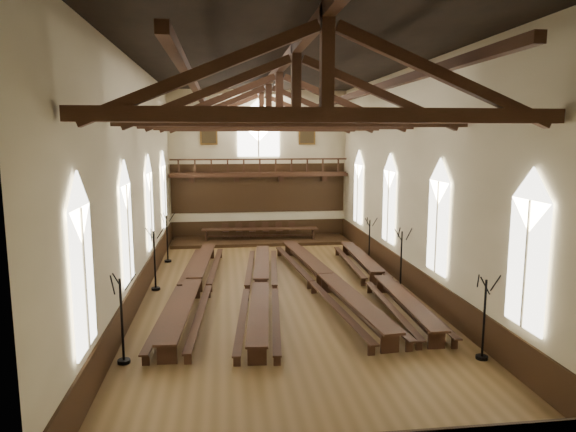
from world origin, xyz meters
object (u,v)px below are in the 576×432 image
(candelabrum_left_near, at_px, (123,336))
(candelabrum_right_far, at_px, (369,249))
(refectory_row_c, at_px, (325,278))
(high_table, at_px, (260,230))
(refectory_row_a, at_px, (194,283))
(candelabrum_right_near, at_px, (483,334))
(candelabrum_left_mid, at_px, (155,271))
(candelabrum_right_mid, at_px, (401,271))
(candelabrum_left_far, at_px, (167,247))
(dais, at_px, (260,241))
(refectory_row_d, at_px, (380,278))
(refectory_row_b, at_px, (261,285))

(candelabrum_left_near, relative_size, candelabrum_right_far, 1.13)
(refectory_row_c, relative_size, high_table, 1.94)
(refectory_row_c, height_order, candelabrum_left_near, candelabrum_left_near)
(refectory_row_a, distance_m, candelabrum_right_near, 12.14)
(candelabrum_left_mid, relative_size, candelabrum_right_mid, 1.01)
(high_table, height_order, candelabrum_left_near, candelabrum_left_near)
(candelabrum_left_near, distance_m, candelabrum_right_mid, 12.82)
(candelabrum_left_far, height_order, candelabrum_right_far, candelabrum_left_far)
(refectory_row_a, height_order, candelabrum_left_near, candelabrum_left_near)
(candelabrum_left_far, bearing_deg, candelabrum_left_near, -90.00)
(dais, height_order, candelabrum_right_near, candelabrum_right_near)
(refectory_row_c, distance_m, candelabrum_left_far, 9.94)
(refectory_row_d, height_order, high_table, high_table)
(candelabrum_left_near, relative_size, candelabrum_left_far, 1.02)
(high_table, bearing_deg, candelabrum_right_mid, -63.80)
(candelabrum_left_far, bearing_deg, refectory_row_d, -32.37)
(refectory_row_a, relative_size, candelabrum_left_near, 5.17)
(candelabrum_right_mid, bearing_deg, candelabrum_left_near, -149.96)
(candelabrum_left_near, bearing_deg, dais, 72.89)
(refectory_row_d, bearing_deg, refectory_row_a, 179.29)
(high_table, height_order, candelabrum_left_far, candelabrum_left_far)
(refectory_row_c, bearing_deg, candelabrum_right_mid, -4.56)
(candelabrum_left_near, height_order, candelabrum_left_far, candelabrum_left_near)
(refectory_row_a, bearing_deg, refectory_row_b, -11.21)
(refectory_row_a, xyz_separation_m, refectory_row_c, (5.84, 0.00, 0.01))
(candelabrum_left_far, bearing_deg, refectory_row_c, -39.66)
(candelabrum_left_mid, distance_m, candelabrum_right_mid, 11.17)
(refectory_row_b, height_order, candelabrum_right_far, candelabrum_right_far)
(refectory_row_b, distance_m, dais, 11.74)
(refectory_row_d, bearing_deg, high_table, 112.64)
(candelabrum_left_near, relative_size, candelabrum_right_near, 1.05)
(candelabrum_right_mid, bearing_deg, candelabrum_right_far, 90.00)
(candelabrum_left_mid, height_order, candelabrum_right_mid, candelabrum_left_mid)
(dais, bearing_deg, candelabrum_left_mid, -118.48)
(dais, relative_size, candelabrum_right_mid, 4.00)
(candelabrum_left_far, bearing_deg, candelabrum_right_near, -51.89)
(candelabrum_left_mid, xyz_separation_m, candelabrum_right_mid, (11.10, -1.29, -0.01))
(refectory_row_c, distance_m, candelabrum_left_mid, 7.72)
(candelabrum_left_near, bearing_deg, refectory_row_a, 74.89)
(refectory_row_a, xyz_separation_m, high_table, (3.68, 11.13, 0.24))
(refectory_row_a, bearing_deg, candelabrum_right_mid, -1.67)
(refectory_row_a, relative_size, high_table, 1.92)
(refectory_row_c, xyz_separation_m, dais, (-2.16, 11.13, -0.47))
(candelabrum_left_mid, bearing_deg, candelabrum_right_near, -38.48)
(refectory_row_b, bearing_deg, candelabrum_left_mid, 161.31)
(refectory_row_d, distance_m, candelabrum_left_near, 12.12)
(high_table, bearing_deg, dais, 76.60)
(refectory_row_c, xyz_separation_m, candelabrum_right_near, (3.45, -7.81, 0.25))
(refectory_row_a, xyz_separation_m, candelabrum_left_mid, (-1.81, 1.02, 0.31))
(candelabrum_left_mid, xyz_separation_m, candelabrum_right_near, (11.10, -8.82, -0.05))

